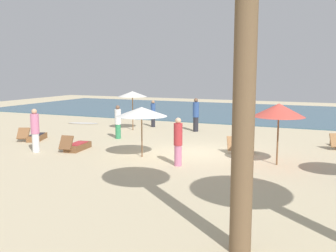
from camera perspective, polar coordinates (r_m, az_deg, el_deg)
name	(u,v)px	position (r m, az deg, el deg)	size (l,w,h in m)	color
ground_plane	(200,153)	(16.87, 4.68, -3.98)	(60.00, 60.00, 0.00)	beige
ocean_water	(266,113)	(33.23, 14.26, 1.88)	(48.00, 16.00, 0.06)	#3D6075
umbrella_1	(279,110)	(14.97, 16.01, 2.25)	(1.93, 1.93, 2.34)	brown
umbrella_3	(142,112)	(15.80, -3.90, 2.12)	(2.09, 2.09, 2.07)	brown
umbrella_4	(132,94)	(23.03, -5.25, 4.71)	(1.73, 1.73, 2.33)	brown
lounger_1	(77,146)	(17.87, -13.28, -2.90)	(0.80, 1.70, 0.74)	brown
lounger_2	(243,147)	(17.45, 10.92, -3.12)	(1.20, 1.74, 0.73)	olive
lounger_3	(36,137)	(20.94, -18.89, -1.51)	(1.21, 1.78, 0.70)	brown
person_0	(153,113)	(24.36, -2.21, 1.86)	(0.42, 0.42, 1.68)	#26262D
person_1	(178,141)	(14.43, 1.49, -2.28)	(0.43, 0.43, 1.82)	#D17299
person_2	(35,130)	(17.80, -18.98, -0.60)	(0.37, 0.37, 1.91)	white
person_3	(196,115)	(22.59, 4.12, 1.68)	(0.39, 0.39, 1.95)	#26262D
person_4	(118,122)	(20.34, -7.38, 0.61)	(0.35, 0.35, 1.75)	#338C59
surfboard	(83,123)	(26.57, -12.41, 0.42)	(2.16, 1.07, 0.07)	silver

